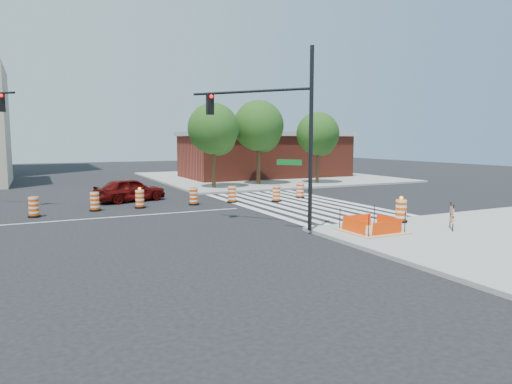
% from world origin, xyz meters
% --- Properties ---
extents(ground, '(120.00, 120.00, 0.00)m').
position_xyz_m(ground, '(0.00, 0.00, 0.00)').
color(ground, black).
rests_on(ground, ground).
extents(sidewalk_ne, '(22.00, 22.00, 0.15)m').
position_xyz_m(sidewalk_ne, '(18.00, 18.00, 0.07)').
color(sidewalk_ne, gray).
rests_on(sidewalk_ne, ground).
extents(crosswalk_east, '(6.75, 13.50, 0.01)m').
position_xyz_m(crosswalk_east, '(10.95, 0.00, 0.01)').
color(crosswalk_east, silver).
rests_on(crosswalk_east, ground).
extents(lane_centerline, '(14.00, 0.12, 0.01)m').
position_xyz_m(lane_centerline, '(0.00, 0.00, 0.01)').
color(lane_centerline, silver).
rests_on(lane_centerline, ground).
extents(excavation_pit, '(2.20, 2.20, 0.90)m').
position_xyz_m(excavation_pit, '(9.00, -9.00, 0.22)').
color(excavation_pit, tan).
rests_on(excavation_pit, ground).
extents(brick_storefront, '(16.50, 8.50, 4.60)m').
position_xyz_m(brick_storefront, '(18.00, 18.00, 2.32)').
color(brick_storefront, maroon).
rests_on(brick_storefront, ground).
extents(red_coupe, '(4.68, 2.94, 1.48)m').
position_xyz_m(red_coupe, '(2.20, 5.60, 0.74)').
color(red_coupe, '#4F0806').
rests_on(red_coupe, ground).
extents(signal_pole_se, '(3.54, 4.44, 7.34)m').
position_xyz_m(signal_pole_se, '(5.95, -6.48, 4.52)').
color(signal_pole_se, black).
rests_on(signal_pole_se, ground).
extents(pit_drum, '(0.60, 0.60, 1.18)m').
position_xyz_m(pit_drum, '(11.56, -7.93, 0.64)').
color(pit_drum, black).
rests_on(pit_drum, ground).
extents(barricade, '(0.66, 0.73, 1.11)m').
position_xyz_m(barricade, '(12.20, -10.14, 0.76)').
color(barricade, '#F34605').
rests_on(barricade, ground).
extents(tree_north_c, '(3.90, 3.90, 6.63)m').
position_xyz_m(tree_north_c, '(9.37, 9.77, 4.45)').
color(tree_north_c, '#382314').
rests_on(tree_north_c, ground).
extents(tree_north_d, '(4.16, 4.16, 7.07)m').
position_xyz_m(tree_north_d, '(13.68, 10.72, 4.74)').
color(tree_north_d, '#382314').
rests_on(tree_north_d, ground).
extents(tree_north_e, '(3.63, 3.63, 6.18)m').
position_xyz_m(tree_north_e, '(18.69, 9.50, 4.15)').
color(tree_north_e, '#382314').
rests_on(tree_north_e, ground).
extents(median_drum_3, '(0.60, 0.60, 1.02)m').
position_xyz_m(median_drum_3, '(-3.22, 1.72, 0.48)').
color(median_drum_3, black).
rests_on(median_drum_3, ground).
extents(median_drum_4, '(0.60, 0.60, 1.02)m').
position_xyz_m(median_drum_4, '(-0.26, 2.49, 0.48)').
color(median_drum_4, black).
rests_on(median_drum_4, ground).
extents(median_drum_5, '(0.60, 0.60, 1.18)m').
position_xyz_m(median_drum_5, '(2.15, 2.50, 0.49)').
color(median_drum_5, black).
rests_on(median_drum_5, ground).
extents(median_drum_6, '(0.60, 0.60, 1.02)m').
position_xyz_m(median_drum_6, '(5.28, 2.40, 0.48)').
color(median_drum_6, black).
rests_on(median_drum_6, ground).
extents(median_drum_7, '(0.60, 0.60, 1.02)m').
position_xyz_m(median_drum_7, '(7.70, 2.32, 0.48)').
color(median_drum_7, black).
rests_on(median_drum_7, ground).
extents(median_drum_8, '(0.60, 0.60, 1.02)m').
position_xyz_m(median_drum_8, '(10.34, 1.47, 0.48)').
color(median_drum_8, black).
rests_on(median_drum_8, ground).
extents(median_drum_9, '(0.60, 0.60, 1.02)m').
position_xyz_m(median_drum_9, '(12.62, 2.42, 0.48)').
color(median_drum_9, black).
rests_on(median_drum_9, ground).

